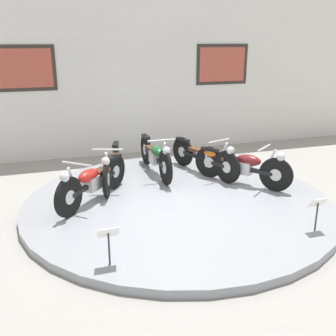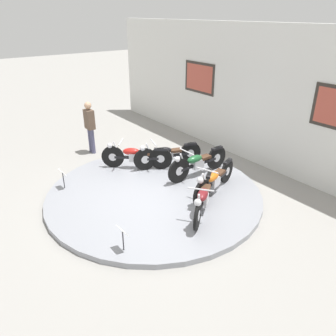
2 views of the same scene
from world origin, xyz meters
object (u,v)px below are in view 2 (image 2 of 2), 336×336
(motorcycle_green, at_px, (197,162))
(visitor_standing, at_px, (90,125))
(motorcycle_maroon, at_px, (203,197))
(info_placard_front_left, at_px, (63,175))
(info_placard_front_centre, at_px, (123,234))
(motorcycle_orange, at_px, (214,179))
(motorcycle_red, at_px, (135,155))
(motorcycle_black, at_px, (167,154))

(motorcycle_green, relative_size, visitor_standing, 1.22)
(motorcycle_maroon, bearing_deg, info_placard_front_left, -144.75)
(motorcycle_maroon, relative_size, info_placard_front_left, 3.11)
(info_placard_front_centre, bearing_deg, visitor_standing, 161.23)
(visitor_standing, bearing_deg, motorcycle_orange, 14.18)
(motorcycle_red, xyz_separation_m, info_placard_front_left, (-0.07, -2.04, -0.02))
(motorcycle_black, distance_m, info_placard_front_left, 2.85)
(motorcycle_green, bearing_deg, motorcycle_maroon, -37.36)
(motorcycle_red, bearing_deg, info_placard_front_left, -92.06)
(motorcycle_black, relative_size, motorcycle_orange, 1.01)
(motorcycle_orange, distance_m, info_placard_front_left, 3.70)
(motorcycle_orange, bearing_deg, motorcycle_black, 179.99)
(motorcycle_red, bearing_deg, motorcycle_green, 37.24)
(info_placard_front_left, bearing_deg, info_placard_front_centre, 0.00)
(motorcycle_red, distance_m, motorcycle_orange, 2.47)
(motorcycle_green, bearing_deg, visitor_standing, -157.64)
(motorcycle_green, bearing_deg, info_placard_front_centre, -64.57)
(motorcycle_maroon, bearing_deg, info_placard_front_centre, -87.89)
(motorcycle_maroon, distance_m, info_placard_front_left, 3.53)
(motorcycle_green, xyz_separation_m, motorcycle_orange, (0.95, -0.31, -0.02))
(motorcycle_black, height_order, motorcycle_maroon, motorcycle_black)
(info_placard_front_left, height_order, info_placard_front_centre, same)
(motorcycle_black, bearing_deg, motorcycle_green, 18.10)
(motorcycle_orange, height_order, info_placard_front_centre, motorcycle_orange)
(motorcycle_orange, height_order, visitor_standing, visitor_standing)
(motorcycle_orange, xyz_separation_m, motorcycle_maroon, (0.45, -0.76, -0.00))
(motorcycle_red, bearing_deg, motorcycle_black, 58.92)
(motorcycle_maroon, height_order, visitor_standing, visitor_standing)
(motorcycle_red, xyz_separation_m, motorcycle_black, (0.46, 0.76, 0.00))
(motorcycle_red, distance_m, motorcycle_black, 0.88)
(motorcycle_red, relative_size, motorcycle_orange, 0.81)
(motorcycle_red, xyz_separation_m, motorcycle_green, (1.40, 1.07, 0.01))
(motorcycle_orange, xyz_separation_m, info_placard_front_left, (-2.43, -2.80, -0.01))
(info_placard_front_left, bearing_deg, motorcycle_maroon, 35.25)
(motorcycle_green, bearing_deg, info_placard_front_left, -115.45)
(motorcycle_maroon, height_order, info_placard_front_centre, motorcycle_maroon)
(motorcycle_green, bearing_deg, motorcycle_orange, -18.13)
(motorcycle_green, height_order, visitor_standing, visitor_standing)
(info_placard_front_centre, bearing_deg, motorcycle_orange, 100.71)
(motorcycle_orange, xyz_separation_m, info_placard_front_centre, (0.53, -2.80, -0.01))
(info_placard_front_centre, distance_m, visitor_standing, 5.24)
(info_placard_front_left, height_order, visitor_standing, visitor_standing)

